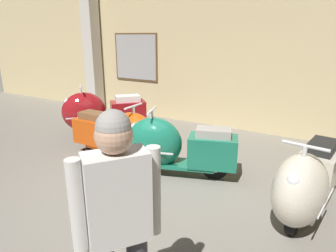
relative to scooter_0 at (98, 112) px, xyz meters
name	(u,v)px	position (x,y,z in m)	size (l,w,h in m)	color
ground_plane	(127,192)	(2.13, -1.72, -0.50)	(60.00, 60.00, 0.00)	slate
showroom_back_wall	(219,52)	(1.99, 2.02, 1.27)	(18.00, 0.63, 3.54)	#CCB784
scooter_0	(98,112)	(0.00, 0.00, 0.00)	(1.62, 1.67, 1.11)	black
scooter_1	(121,134)	(1.33, -0.84, -0.04)	(1.68, 0.54, 1.03)	black
scooter_2	(172,146)	(2.40, -0.91, -0.02)	(1.79, 1.02, 1.05)	black
scooter_3	(306,183)	(4.35, -1.15, -0.02)	(0.73, 1.78, 1.05)	black
visitor_0	(119,219)	(3.42, -3.38, 0.49)	(0.42, 0.49, 1.72)	black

